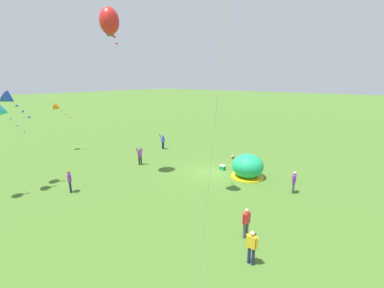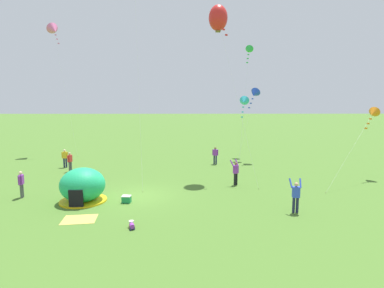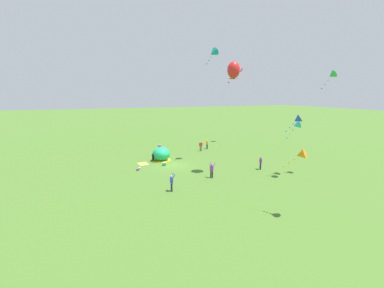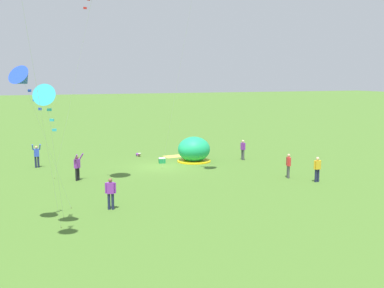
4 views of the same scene
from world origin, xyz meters
name	(u,v)px [view 4 (image 4 of 4)]	position (x,y,z in m)	size (l,w,h in m)	color
ground_plane	(161,166)	(0.00, 0.00, 0.00)	(300.00, 300.00, 0.00)	#477028
popup_tent	(194,150)	(-3.17, -1.03, 1.00)	(2.81, 2.81, 2.10)	#1EAD6B
picnic_blanket	(174,156)	(-2.37, -3.94, 0.01)	(1.70, 1.30, 0.01)	gold
cooler_box	(162,161)	(-0.45, -1.31, 0.22)	(0.57, 0.42, 0.44)	#1E8C4C
toddler_crawling	(138,154)	(0.57, -5.09, 0.18)	(0.36, 0.55, 0.32)	purple
person_watching_sky	(111,192)	(5.98, 10.13, 0.96)	(0.56, 0.35, 1.72)	#1E2347
person_center_field	(243,149)	(-7.35, -0.23, 0.96)	(0.30, 0.58, 1.72)	#4C4C51
person_arms_raised	(77,166)	(6.80, 2.58, 1.00)	(0.71, 0.69, 1.89)	black
person_far_back	(317,168)	(-8.26, 8.82, 0.96)	(0.59, 0.25, 1.72)	#1E2347
person_with_toddler	(288,165)	(-7.11, 7.09, 0.96)	(0.34, 0.57, 1.72)	#4C4C51
person_flying_kite	(37,155)	(9.22, -3.12, 1.00)	(0.68, 0.47, 1.89)	#1E2347
kite_cyan	(46,97)	(9.16, 12.66, 6.17)	(1.33, 2.55, 6.76)	silver
kite_blue	(23,79)	(10.07, 11.87, 6.94)	(2.87, 3.48, 7.56)	silver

